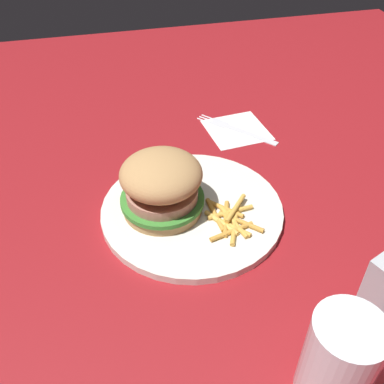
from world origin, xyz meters
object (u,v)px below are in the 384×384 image
at_px(plate, 192,210).
at_px(fries_pile, 230,219).
at_px(fork, 236,128).
at_px(drink_glass, 337,364).
at_px(sandwich, 162,185).
at_px(napkin, 237,130).

xyz_separation_m(plate, fries_pile, (-0.05, 0.04, 0.01)).
bearing_deg(fries_pile, plate, -42.85).
distance_m(fork, drink_glass, 0.51).
height_order(plate, sandwich, sandwich).
xyz_separation_m(fries_pile, napkin, (-0.09, -0.25, -0.02)).
bearing_deg(drink_glass, plate, -75.92).
height_order(plate, fork, plate).
distance_m(sandwich, fork, 0.28).
relative_size(sandwich, drink_glass, 1.08).
relative_size(plate, fries_pile, 2.75).
height_order(napkin, fork, fork).
relative_size(sandwich, fork, 0.88).
height_order(sandwich, fries_pile, sandwich).
relative_size(plate, sandwich, 2.20).
height_order(sandwich, fork, sandwich).
distance_m(sandwich, drink_glass, 0.33).
height_order(plate, drink_glass, drink_glass).
distance_m(sandwich, fries_pile, 0.11).
bearing_deg(fork, drink_glass, 82.85).
relative_size(sandwich, fries_pile, 1.25).
xyz_separation_m(sandwich, fries_pile, (-0.09, 0.05, -0.04)).
relative_size(plate, drink_glass, 2.38).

